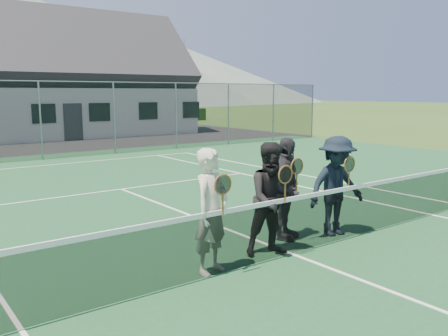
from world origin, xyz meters
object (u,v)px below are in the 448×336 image
at_px(player_c, 285,189).
at_px(player_d, 336,186).
at_px(clubhouse, 56,68).
at_px(player_b, 273,199).
at_px(tennis_net, 293,223).
at_px(player_a, 212,211).

height_order(player_c, player_d, same).
distance_m(clubhouse, player_b, 24.35).
distance_m(tennis_net, player_c, 0.91).
height_order(clubhouse, player_a, clubhouse).
xyz_separation_m(player_b, player_c, (0.72, 0.46, 0.00)).
height_order(tennis_net, clubhouse, clubhouse).
bearing_deg(player_a, tennis_net, -5.95).
bearing_deg(player_b, player_d, 3.07).
bearing_deg(player_a, player_b, 2.75).
height_order(player_a, player_d, same).
relative_size(clubhouse, player_d, 8.67).
xyz_separation_m(tennis_net, clubhouse, (4.00, 24.00, 3.45)).
bearing_deg(tennis_net, player_c, 54.61).
bearing_deg(player_b, tennis_net, -41.64).
xyz_separation_m(tennis_net, player_a, (-1.47, 0.15, 0.38)).
bearing_deg(clubhouse, player_d, -96.30).
xyz_separation_m(tennis_net, player_c, (0.48, 0.67, 0.38)).
bearing_deg(player_c, tennis_net, -125.39).
height_order(player_a, player_c, same).
distance_m(player_a, player_d, 2.85).
relative_size(clubhouse, player_c, 8.67).
height_order(tennis_net, player_d, player_d).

